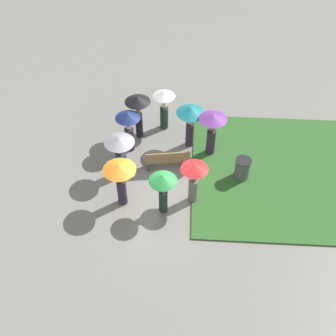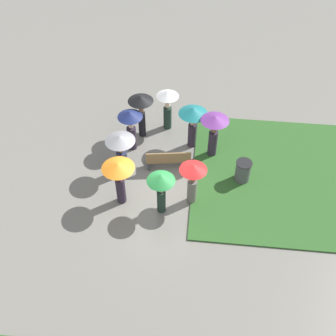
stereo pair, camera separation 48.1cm
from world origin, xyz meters
name	(u,v)px [view 1 (the left image)]	position (x,y,z in m)	size (l,w,h in m)	color
ground_plane	(161,191)	(0.00, 0.00, 0.00)	(90.00, 90.00, 0.00)	slate
lawn_patch_near	(319,174)	(-5.91, -1.16, 0.03)	(9.53, 6.42, 0.06)	#2D5B26
park_bench	(168,160)	(-0.18, -1.18, 0.47)	(1.72, 0.67, 0.90)	brown
trash_bin	(242,169)	(-2.96, -0.85, 0.46)	(0.59, 0.59, 0.92)	#4C4C51
crowd_person_orange	(120,176)	(1.30, 0.59, 1.37)	(1.11, 1.11, 1.88)	#2D2333
crowd_person_grey	(120,150)	(1.50, -0.82, 1.22)	(1.09, 1.09, 1.80)	#282D47
crowd_person_teal	(190,117)	(-0.98, -2.57, 1.44)	(1.12, 1.12, 1.88)	#2D2333
crowd_person_white	(164,103)	(0.10, -3.58, 1.28)	(0.91, 0.91, 1.85)	#1E3328
crowd_person_purple	(212,127)	(-1.81, -2.10, 1.35)	(1.06, 1.06, 1.94)	#2D2333
crowd_person_red	(194,176)	(-1.17, 0.35, 1.26)	(0.94, 0.94, 1.82)	slate
crowd_person_navy	(128,125)	(1.37, -2.18, 1.25)	(0.96, 0.96, 1.82)	#2D2333
crowd_person_green	(163,184)	(-0.15, 0.87, 1.35)	(0.95, 0.95, 1.80)	#1E3328
crowd_person_black	(138,107)	(1.08, -3.00, 1.46)	(1.01, 1.01, 1.96)	black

